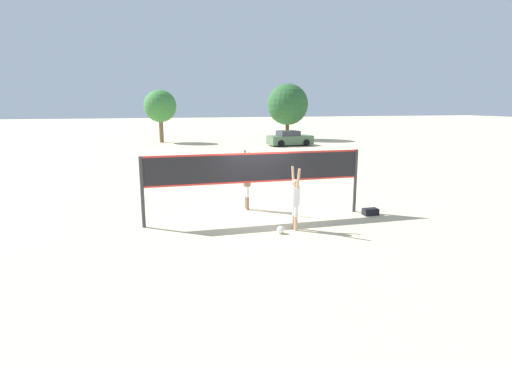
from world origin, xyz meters
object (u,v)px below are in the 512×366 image
Objects in this scene: player_blocker at (247,179)px; tree_right_cluster at (288,104)px; tree_left_cluster at (160,106)px; volleyball at (281,230)px; volleyball_net at (256,173)px; gear_bag at (370,212)px; parked_car_near at (290,139)px; player_spiker at (295,197)px.

tree_right_cluster is (11.27, 28.00, 2.65)m from player_blocker.
tree_left_cluster reaches higher than player_blocker.
volleyball is 33.14m from tree_right_cluster.
tree_right_cluster is (13.66, 0.03, 0.17)m from tree_left_cluster.
volleyball is (0.34, -3.06, -1.06)m from player_blocker.
volleyball_net reaches higher than volleyball.
player_blocker is (-0.01, 1.32, -0.46)m from volleyball_net.
tree_right_cluster reaches higher than gear_bag.
volleyball_net is 2.34m from volleyball.
gear_bag is 0.12× the size of parked_car_near.
parked_car_near is (9.31, 22.97, -0.99)m from volleyball_net.
parked_car_near is (5.18, 23.54, 0.53)m from gear_bag.
tree_left_cluster reaches higher than gear_bag.
tree_right_cluster is (10.36, 30.78, 2.77)m from player_spiker.
tree_right_cluster is (1.95, 6.35, 3.18)m from parked_car_near.
player_spiker is 0.47× the size of parked_car_near.
player_blocker is 0.42× the size of tree_left_cluster.
parked_car_near is at bearing -28.36° from tree_left_cluster.
volleyball is 26.30m from parked_car_near.
gear_bag is 30.77m from tree_left_cluster.
volleyball is at bearing 116.53° from player_spiker.
volleyball_net is 29.46m from tree_left_cluster.
parked_car_near is at bearing 77.59° from gear_bag.
tree_left_cluster reaches higher than parked_car_near.
gear_bag is 0.09× the size of tree_right_cluster.
player_blocker is 28.18m from tree_left_cluster.
volleyball_net is 1.44× the size of tree_left_cluster.
tree_right_cluster is at bearing -18.60° from player_spiker.
volleyball_net reaches higher than player_blocker.
volleyball is 0.04× the size of tree_left_cluster.
player_blocker is 0.37× the size of tree_right_cluster.
player_blocker is at bearing -118.01° from parked_car_near.
volleyball_net reaches higher than gear_bag.
tree_left_cluster is (-2.73, 31.03, 3.54)m from volleyball.
tree_right_cluster reaches higher than player_blocker.
volleyball is at bearing 6.35° from player_blocker.
volleyball is 0.44× the size of gear_bag.
tree_right_cluster is (11.26, 29.32, 2.19)m from volleyball_net.
player_blocker is (-0.91, 2.78, 0.13)m from player_spiker.
player_blocker is 30.30m from tree_right_cluster.
gear_bag is (3.79, 1.18, 0.00)m from volleyball.
tree_left_cluster is at bearing 146.91° from parked_car_near.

